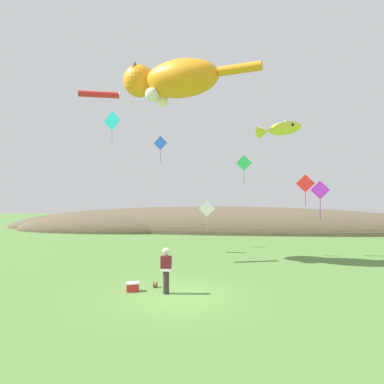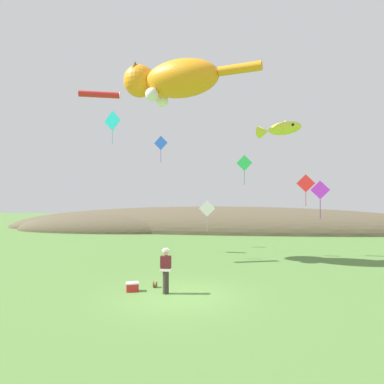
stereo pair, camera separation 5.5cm
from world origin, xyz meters
TOP-DOWN VIEW (x-y plane):
  - ground_plane at (0.00, 0.00)m, footprint 120.00×120.00m
  - distant_hill_ridge at (-1.79, 25.65)m, footprint 52.75×11.57m
  - festival_attendant at (-0.47, 0.20)m, footprint 0.42×0.30m
  - kite_spool at (-1.13, 1.05)m, footprint 0.14×0.25m
  - picnic_cooler at (-1.88, 0.34)m, footprint 0.58×0.49m
  - kite_giant_cat at (-1.63, 6.89)m, footprint 8.40×3.42m
  - kite_fish_windsock at (4.61, 6.99)m, footprint 2.61×2.22m
  - kite_tube_streamer at (-5.84, 6.20)m, footprint 2.40×1.15m
  - kite_diamond_white at (0.35, 7.90)m, footprint 1.01×0.04m
  - kite_diamond_blue at (-3.63, 12.27)m, footprint 1.08×0.20m
  - kite_diamond_teal at (-6.36, 9.43)m, footprint 1.34×0.44m
  - kite_diamond_green at (2.62, 9.35)m, footprint 1.02×0.18m
  - kite_diamond_red at (6.54, 9.93)m, footprint 1.15×0.24m
  - kite_diamond_violet at (6.06, 3.54)m, footprint 0.83×0.26m

SIDE VIEW (x-z plane):
  - ground_plane at x=0.00m, z-range 0.00..0.00m
  - distant_hill_ridge at x=-1.79m, z-range -2.70..2.70m
  - kite_spool at x=-1.13m, z-range 0.00..0.25m
  - picnic_cooler at x=-1.88m, z-range 0.00..0.36m
  - festival_attendant at x=-0.47m, z-range 0.07..1.84m
  - kite_diamond_white at x=0.35m, z-range 2.11..4.02m
  - kite_diamond_violet at x=6.06m, z-range 3.21..4.97m
  - kite_diamond_red at x=6.54m, z-range 3.62..5.69m
  - kite_diamond_green at x=2.62m, z-range 5.00..6.93m
  - kite_fish_windsock at x=4.61m, z-range 7.25..8.09m
  - kite_diamond_blue at x=-3.63m, z-range 6.87..8.86m
  - kite_diamond_teal at x=-6.36m, z-range 7.87..10.17m
  - kite_tube_streamer at x=-5.84m, z-range 9.65..10.09m
  - kite_giant_cat at x=-1.63m, z-range 9.45..12.04m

